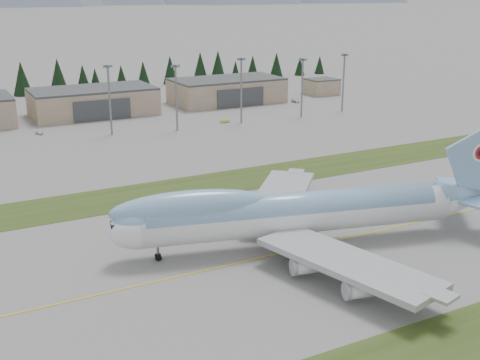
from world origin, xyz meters
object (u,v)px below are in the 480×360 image
service_vehicle_c (295,102)px  hangar_center (93,101)px  service_vehicle_b (225,123)px  boeing_747_freighter (295,212)px  hangar_right (227,90)px  service_vehicle_a (39,134)px

service_vehicle_c → hangar_center: bearing=162.4°
service_vehicle_b → boeing_747_freighter: bearing=160.2°
boeing_747_freighter → hangar_right: 159.42m
boeing_747_freighter → hangar_center: bearing=104.0°
boeing_747_freighter → hangar_center: 148.01m
boeing_747_freighter → hangar_right: bearing=81.9°
hangar_right → service_vehicle_a: hangar_right is taller
service_vehicle_b → service_vehicle_c: 52.78m
boeing_747_freighter → service_vehicle_a: size_ratio=23.00×
hangar_right → service_vehicle_c: bearing=-28.3°
boeing_747_freighter → service_vehicle_b: bearing=84.0°
boeing_747_freighter → hangar_right: (59.21, 148.00, -1.68)m
hangar_center → service_vehicle_b: bearing=-43.9°
boeing_747_freighter → hangar_right: size_ratio=1.70×
hangar_center → service_vehicle_b: hangar_center is taller
service_vehicle_c → service_vehicle_b: bearing=-161.2°
hangar_center → service_vehicle_c: bearing=-9.5°
service_vehicle_b → service_vehicle_c: size_ratio=0.83×
boeing_747_freighter → service_vehicle_b: boeing_747_freighter is taller
hangar_right → service_vehicle_a: 89.98m
boeing_747_freighter → service_vehicle_a: 125.42m
hangar_right → service_vehicle_c: size_ratio=10.32×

